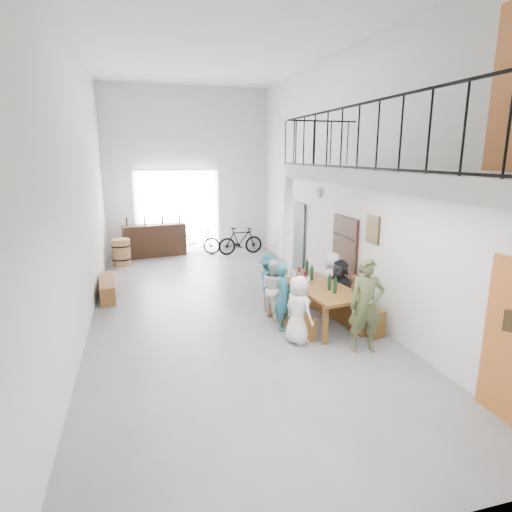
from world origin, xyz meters
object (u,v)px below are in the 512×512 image
object	(u,v)px
tasting_table	(316,288)
bench_inner	(288,314)
oak_barrel	(121,252)
host_standing	(366,305)
side_bench	(108,288)
serving_counter	(155,240)
bicycle_near	(195,241)

from	to	relation	value
tasting_table	bench_inner	distance (m)	0.77
oak_barrel	host_standing	size ratio (longest dim) A/B	0.50
side_bench	oak_barrel	bearing A→B (deg)	85.61
oak_barrel	serving_counter	xyz separation A→B (m)	(1.05, 1.00, 0.12)
side_bench	host_standing	size ratio (longest dim) A/B	0.93
tasting_table	serving_counter	xyz separation A→B (m)	(-2.90, 6.80, -0.17)
bench_inner	side_bench	distance (m)	4.51
tasting_table	serving_counter	world-z (taller)	serving_counter
tasting_table	host_standing	distance (m)	1.49
oak_barrel	host_standing	bearing A→B (deg)	-59.73
serving_counter	oak_barrel	bearing A→B (deg)	-145.20
bench_inner	serving_counter	world-z (taller)	serving_counter
side_bench	bicycle_near	distance (m)	4.73
oak_barrel	host_standing	xyz separation A→B (m)	(4.23, -7.25, 0.42)
bench_inner	serving_counter	xyz separation A→B (m)	(-2.30, 6.80, 0.32)
oak_barrel	bicycle_near	bearing A→B (deg)	20.67
tasting_table	oak_barrel	xyz separation A→B (m)	(-3.94, 5.80, -0.30)
oak_barrel	host_standing	distance (m)	8.41
serving_counter	bicycle_near	distance (m)	1.33
bench_inner	tasting_table	bearing A→B (deg)	-5.03
oak_barrel	serving_counter	distance (m)	1.45
bicycle_near	serving_counter	bearing A→B (deg)	101.06
bench_inner	bicycle_near	bearing A→B (deg)	93.29
tasting_table	bench_inner	bearing A→B (deg)	172.43
bench_inner	host_standing	world-z (taller)	host_standing
tasting_table	bench_inner	xyz separation A→B (m)	(-0.60, 0.00, -0.49)
bench_inner	host_standing	size ratio (longest dim) A/B	1.12
tasting_table	host_standing	xyz separation A→B (m)	(0.29, -1.45, 0.12)
oak_barrel	side_bench	bearing A→B (deg)	-94.39
side_bench	serving_counter	size ratio (longest dim) A/B	0.76
tasting_table	oak_barrel	size ratio (longest dim) A/B	2.98
tasting_table	bicycle_near	world-z (taller)	bicycle_near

